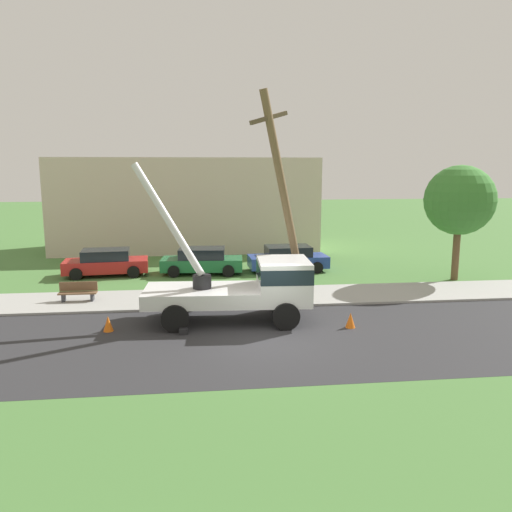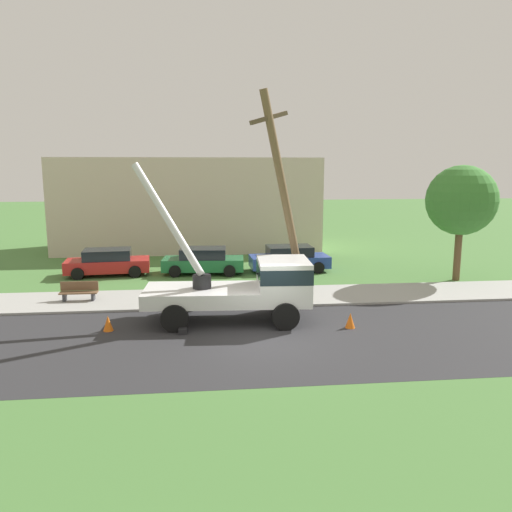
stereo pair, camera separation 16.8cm
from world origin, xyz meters
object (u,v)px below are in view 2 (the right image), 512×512
roadside_tree_near (461,201)px  traffic_cone_ahead (350,320)px  traffic_cone_behind (108,323)px  parked_sedan_red (108,262)px  leaning_utility_pole (285,200)px  utility_truck (249,285)px  parked_sedan_blue (289,258)px  parked_sedan_green (203,261)px  park_bench (79,292)px

roadside_tree_near → traffic_cone_ahead: bearing=-137.6°
traffic_cone_behind → traffic_cone_ahead: bearing=-3.9°
parked_sedan_red → leaning_utility_pole: bearing=-41.2°
leaning_utility_pole → utility_truck: bearing=-135.7°
parked_sedan_blue → roadside_tree_near: bearing=-21.6°
traffic_cone_behind → parked_sedan_green: parked_sedan_green is taller
leaning_utility_pole → parked_sedan_blue: size_ratio=1.96×
parked_sedan_green → parked_sedan_blue: 4.82m
traffic_cone_behind → park_bench: (-1.94, 4.09, 0.18)m
traffic_cone_behind → roadside_tree_near: bearing=21.4°
traffic_cone_behind → parked_sedan_blue: size_ratio=0.13×
leaning_utility_pole → parked_sedan_green: (-3.30, 7.26, -3.79)m
traffic_cone_ahead → roadside_tree_near: 11.17m
leaning_utility_pole → traffic_cone_ahead: leaning_utility_pole is taller
utility_truck → parked_sedan_green: (-1.70, 8.82, -0.70)m
traffic_cone_behind → parked_sedan_red: (-1.70, 9.67, 0.43)m
parked_sedan_green → traffic_cone_ahead: bearing=-62.5°
leaning_utility_pole → traffic_cone_behind: (-6.76, -2.27, -4.22)m
traffic_cone_behind → parked_sedan_blue: 12.78m
utility_truck → parked_sedan_red: bearing=127.4°
roadside_tree_near → traffic_cone_behind: bearing=-158.6°
parked_sedan_green → parked_sedan_blue: bearing=2.3°
park_bench → traffic_cone_ahead: bearing=-23.7°
park_bench → roadside_tree_near: (18.42, 2.38, 3.65)m
traffic_cone_behind → park_bench: size_ratio=0.35×
parked_sedan_green → park_bench: parked_sedan_green is taller
utility_truck → leaning_utility_pole: leaning_utility_pole is taller
utility_truck → traffic_cone_ahead: bearing=-20.1°
parked_sedan_green → parked_sedan_blue: (4.82, 0.19, 0.00)m
traffic_cone_behind → parked_sedan_red: bearing=100.0°
utility_truck → traffic_cone_behind: bearing=-172.2°
traffic_cone_ahead → traffic_cone_behind: 8.75m
parked_sedan_blue → leaning_utility_pole: bearing=-101.5°
parked_sedan_red → park_bench: bearing=-92.5°
parked_sedan_red → parked_sedan_green: size_ratio=1.00×
traffic_cone_ahead → parked_sedan_red: 14.65m
traffic_cone_ahead → parked_sedan_red: bearing=135.4°
leaning_utility_pole → roadside_tree_near: bearing=23.4°
utility_truck → parked_sedan_red: size_ratio=1.49×
parked_sedan_red → roadside_tree_near: 18.77m
park_bench → roadside_tree_near: bearing=7.4°
utility_truck → roadside_tree_near: utility_truck is taller
traffic_cone_ahead → leaning_utility_pole: bearing=124.5°
leaning_utility_pole → parked_sedan_red: 11.86m
utility_truck → traffic_cone_ahead: utility_truck is taller
utility_truck → traffic_cone_behind: (-5.16, -0.71, -1.13)m
park_bench → parked_sedan_blue: bearing=28.9°
traffic_cone_behind → roadside_tree_near: (16.48, 6.47, 3.83)m
leaning_utility_pole → roadside_tree_near: size_ratio=1.49×
utility_truck → parked_sedan_green: size_ratio=1.49×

